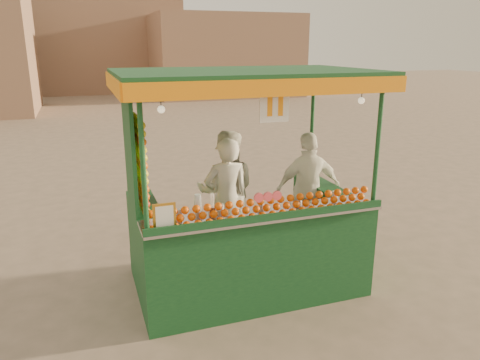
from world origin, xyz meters
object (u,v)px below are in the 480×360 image
object	(u,v)px
vendor_left	(226,200)
vendor_right	(308,190)
juice_cart	(243,224)
vendor_middle	(226,192)

from	to	relation	value
vendor_left	vendor_right	xyz separation A→B (m)	(1.24, 0.05, -0.01)
juice_cart	vendor_middle	bearing A→B (deg)	93.72
vendor_left	vendor_middle	bearing A→B (deg)	-105.80
vendor_left	vendor_middle	distance (m)	0.26
vendor_left	vendor_right	world-z (taller)	vendor_left
juice_cart	vendor_middle	xyz separation A→B (m)	(-0.04, 0.57, 0.26)
juice_cart	vendor_right	size ratio (longest dim) A/B	1.90
juice_cart	vendor_middle	size ratio (longest dim) A/B	1.83
juice_cart	vendor_left	world-z (taller)	juice_cart
juice_cart	vendor_middle	world-z (taller)	juice_cart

